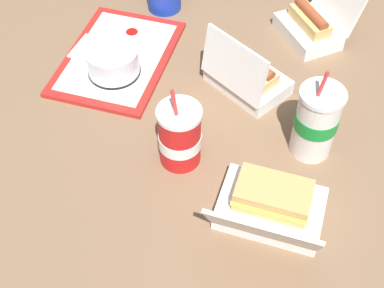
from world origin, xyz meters
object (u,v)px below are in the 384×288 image
at_px(cake_container, 113,62).
at_px(clamshell_sandwich_right, 270,207).
at_px(plastic_fork, 150,58).
at_px(soda_cup_back, 316,122).
at_px(clamshell_hotdog_front, 312,24).
at_px(food_tray, 118,58).
at_px(soda_cup_corner, 179,136).
at_px(clamshell_hotdog_corner, 247,76).
at_px(ketchup_cup, 132,35).

bearing_deg(cake_container, clamshell_sandwich_right, 51.54).
xyz_separation_m(plastic_fork, soda_cup_back, (0.21, 0.43, 0.07)).
xyz_separation_m(cake_container, clamshell_hotdog_front, (-0.26, 0.48, -0.01)).
bearing_deg(soda_cup_back, clamshell_sandwich_right, -18.66).
relative_size(clamshell_sandwich_right, soda_cup_back, 1.00).
height_order(food_tray, soda_cup_back, soda_cup_back).
height_order(plastic_fork, soda_cup_corner, soda_cup_corner).
bearing_deg(clamshell_hotdog_front, plastic_fork, -63.95).
bearing_deg(clamshell_sandwich_right, soda_cup_back, 161.34).
bearing_deg(food_tray, plastic_fork, 94.05).
bearing_deg(food_tray, clamshell_hotdog_corner, 84.12).
distance_m(plastic_fork, clamshell_hotdog_corner, 0.26).
xyz_separation_m(cake_container, soda_cup_corner, (0.23, 0.22, 0.03)).
height_order(clamshell_hotdog_front, clamshell_sandwich_right, clamshell_sandwich_right).
bearing_deg(clamshell_hotdog_front, ketchup_cup, -74.68).
bearing_deg(clamshell_hotdog_corner, plastic_fork, -99.18).
distance_m(plastic_fork, clamshell_hotdog_front, 0.45).
bearing_deg(plastic_fork, clamshell_hotdog_corner, 81.77).
distance_m(food_tray, soda_cup_corner, 0.38).
relative_size(clamshell_sandwich_right, clamshell_hotdog_corner, 1.02).
relative_size(food_tray, cake_container, 2.90).
distance_m(clamshell_sandwich_right, clamshell_hotdog_corner, 0.38).
bearing_deg(soda_cup_back, food_tray, -111.28).
height_order(cake_container, plastic_fork, cake_container).
distance_m(food_tray, clamshell_hotdog_front, 0.53).
xyz_separation_m(clamshell_hotdog_front, soda_cup_corner, (0.49, -0.25, 0.03)).
height_order(plastic_fork, clamshell_hotdog_front, clamshell_hotdog_front).
bearing_deg(clamshell_hotdog_corner, soda_cup_back, 45.92).
bearing_deg(soda_cup_corner, clamshell_hotdog_front, 152.54).
height_order(food_tray, soda_cup_corner, soda_cup_corner).
bearing_deg(clamshell_hotdog_front, soda_cup_corner, -27.46).
distance_m(cake_container, clamshell_hotdog_front, 0.54).
bearing_deg(ketchup_cup, clamshell_sandwich_right, 41.57).
relative_size(clamshell_hotdog_front, soda_cup_back, 0.99).
relative_size(cake_container, ketchup_cup, 3.36).
height_order(ketchup_cup, clamshell_hotdog_corner, clamshell_hotdog_corner).
bearing_deg(cake_container, soda_cup_corner, 44.31).
bearing_deg(clamshell_hotdog_corner, clamshell_sandwich_right, 15.27).
bearing_deg(ketchup_cup, clamshell_hotdog_front, 105.32).
bearing_deg(cake_container, soda_cup_back, 74.49).
bearing_deg(clamshell_hotdog_corner, soda_cup_corner, -23.68).
bearing_deg(food_tray, cake_container, 9.90).
distance_m(cake_container, soda_cup_corner, 0.32).
height_order(clamshell_sandwich_right, soda_cup_back, soda_cup_back).
relative_size(cake_container, soda_cup_back, 0.57).
relative_size(cake_container, clamshell_sandwich_right, 0.57).
bearing_deg(cake_container, plastic_fork, 131.17).
xyz_separation_m(ketchup_cup, soda_cup_corner, (0.36, 0.21, 0.05)).
xyz_separation_m(ketchup_cup, clamshell_sandwich_right, (0.48, 0.42, 0.02)).
bearing_deg(ketchup_cup, clamshell_hotdog_corner, 71.37).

